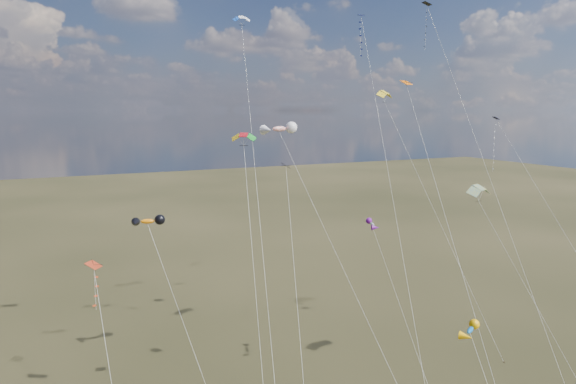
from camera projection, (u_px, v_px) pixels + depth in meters
name	position (u px, v px, depth m)	size (l,w,h in m)	color
diamond_black_high	(435.00, 47.00, 59.36)	(5.12, 27.52, 39.06)	black
diamond_navy_tall	(365.00, 60.00, 57.30)	(11.38, 28.94, 37.37)	#0F1143
diamond_black_mid	(292.00, 244.00, 43.36)	(4.96, 14.39, 21.60)	black
diamond_red_low	(96.00, 296.00, 39.56)	(1.48, 11.11, 14.79)	#9F2E15
diamond_navy_right	(501.00, 154.00, 61.32)	(1.35, 23.14, 25.65)	#0A0D46
diamond_orange_center	(435.00, 181.00, 43.20)	(6.47, 22.91, 29.20)	#EA5C00
parafoil_yellow	(385.00, 93.00, 59.46)	(7.76, 15.07, 29.10)	gold
parafoil_blue_white	(242.00, 21.00, 58.85)	(8.53, 28.21, 37.53)	blue
parafoil_striped	(480.00, 188.00, 52.74)	(7.06, 10.36, 19.32)	#D7B009
parafoil_tricolor	(244.00, 137.00, 44.23)	(4.37, 14.28, 24.79)	gold
novelty_orange_black	(148.00, 222.00, 43.79)	(5.36, 9.03, 17.53)	orange
novelty_white_purple	(372.00, 225.00, 52.76)	(2.53, 9.18, 15.18)	silver
novelty_redwhite_stripe	(280.00, 129.00, 52.91)	(5.68, 20.46, 25.19)	red
novelty_blue_yellow	(471.00, 331.00, 34.57)	(2.29, 7.25, 12.10)	#0D5EAA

